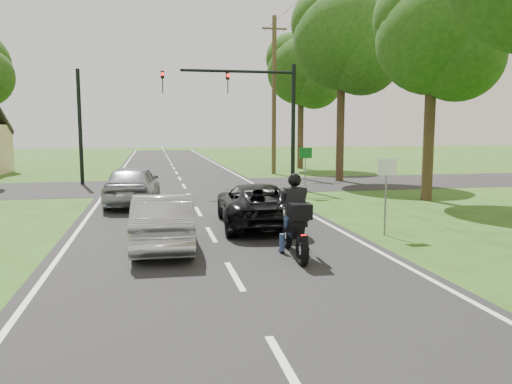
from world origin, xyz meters
TOP-DOWN VIEW (x-y plane):
  - ground at (0.00, 0.00)m, footprint 140.00×140.00m
  - road at (0.00, 10.00)m, footprint 8.00×100.00m
  - cross_road at (0.00, 16.00)m, footprint 60.00×7.00m
  - motorcycle_rider at (1.60, 1.20)m, footprint 0.64×2.27m
  - dark_suv at (1.50, 5.08)m, footprint 2.43×4.77m
  - silver_sedan at (-1.32, 2.74)m, footprint 1.53×4.07m
  - silver_suv at (-2.31, 10.08)m, footprint 2.24×4.74m
  - traffic_signal at (3.34, 14.00)m, footprint 6.38×0.44m
  - signal_pole_far at (-5.20, 18.00)m, footprint 0.20×0.20m
  - utility_pole_far at (6.20, 22.00)m, footprint 1.60×0.28m
  - sign_white at (4.70, 2.98)m, footprint 0.55×0.07m
  - sign_green at (4.90, 10.98)m, footprint 0.55×0.07m
  - tree_row_c at (9.75, 8.80)m, footprint 4.80×4.65m
  - tree_row_d at (9.10, 16.76)m, footprint 5.76×5.58m
  - tree_row_e at (9.48, 25.78)m, footprint 5.28×5.12m

SIDE VIEW (x-z plane):
  - ground at x=0.00m, z-range 0.00..0.00m
  - cross_road at x=0.00m, z-range 0.00..0.01m
  - road at x=0.00m, z-range 0.00..0.01m
  - dark_suv at x=1.50m, z-range 0.01..1.30m
  - silver_sedan at x=-1.32m, z-range 0.01..1.34m
  - motorcycle_rider at x=1.60m, z-range -0.21..1.75m
  - silver_suv at x=-2.31m, z-range 0.01..1.58m
  - sign_white at x=4.70m, z-range 0.54..2.66m
  - sign_green at x=4.90m, z-range 0.54..2.66m
  - signal_pole_far at x=-5.20m, z-range 0.00..6.00m
  - traffic_signal at x=3.34m, z-range 1.14..7.14m
  - utility_pole_far at x=6.20m, z-range 0.08..10.08m
  - tree_row_c at x=9.75m, z-range 1.85..10.61m
  - tree_row_e at x=9.48m, z-range 2.03..11.64m
  - tree_row_d at x=9.10m, z-range 2.21..12.66m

